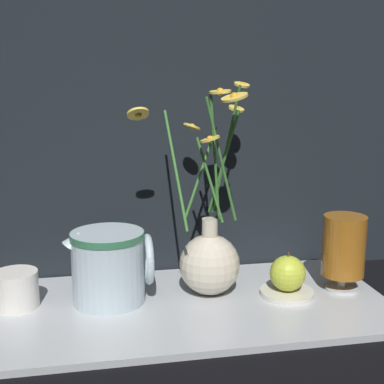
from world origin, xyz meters
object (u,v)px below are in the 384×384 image
Objects in this scene: yellow_mug at (15,289)px; orange_fruit at (288,274)px; vase_with_flowers at (210,257)px; ceramic_pitcher at (110,264)px; tea_glass at (344,247)px.

orange_fruit is at bearing -5.47° from yellow_mug.
ceramic_pitcher is (-0.19, -0.00, -0.00)m from vase_with_flowers.
tea_glass is (0.25, -0.03, 0.01)m from vase_with_flowers.
vase_with_flowers reaches higher than yellow_mug.
orange_fruit is (-0.11, -0.01, -0.04)m from tea_glass.
orange_fruit is (0.33, -0.04, -0.03)m from ceramic_pitcher.
ceramic_pitcher is at bearing 176.16° from tea_glass.
tea_glass is (0.44, -0.03, 0.01)m from ceramic_pitcher.
vase_with_flowers is at bearing 163.51° from orange_fruit.
vase_with_flowers is at bearing 172.90° from tea_glass.
ceramic_pitcher is 1.08× the size of tea_glass.
vase_with_flowers is 4.44× the size of yellow_mug.
tea_glass is 0.12m from orange_fruit.
vase_with_flowers is 2.68× the size of tea_glass.
tea_glass reaches higher than orange_fruit.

